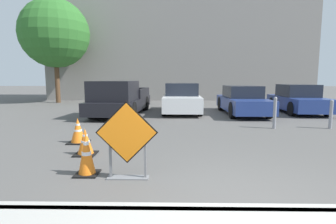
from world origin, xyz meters
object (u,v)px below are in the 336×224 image
(traffic_cone_nearest, at_px, (87,154))
(pickup_truck, at_px, (120,100))
(traffic_cone_third, at_px, (78,131))
(parked_car_second, at_px, (242,101))
(traffic_cone_second, at_px, (85,142))
(bollard_second, at_px, (331,113))
(parked_car_nearest, at_px, (182,99))
(parked_car_third, at_px, (298,100))
(bollard_nearest, at_px, (275,112))
(road_closed_sign, at_px, (127,139))

(traffic_cone_nearest, xyz_separation_m, pickup_truck, (-0.98, 7.79, 0.34))
(traffic_cone_third, bearing_deg, parked_car_second, 45.12)
(traffic_cone_nearest, bearing_deg, parked_car_second, 59.25)
(traffic_cone_second, height_order, bollard_second, bollard_second)
(traffic_cone_nearest, bearing_deg, traffic_cone_second, 109.53)
(traffic_cone_nearest, distance_m, parked_car_nearest, 9.00)
(traffic_cone_third, distance_m, parked_car_third, 10.95)
(pickup_truck, distance_m, bollard_nearest, 6.87)
(road_closed_sign, relative_size, traffic_cone_second, 2.22)
(pickup_truck, height_order, parked_car_second, pickup_truck)
(road_closed_sign, xyz_separation_m, bollard_second, (6.18, 4.67, -0.18))
(traffic_cone_second, xyz_separation_m, parked_car_nearest, (2.41, 7.54, 0.39))
(parked_car_third, height_order, bollard_second, parked_car_third)
(parked_car_nearest, bearing_deg, parked_car_second, 170.31)
(road_closed_sign, distance_m, bollard_nearest, 6.33)
(traffic_cone_third, bearing_deg, bollard_second, 15.16)
(parked_car_third, xyz_separation_m, bollard_nearest, (-2.80, -4.32, -0.08))
(traffic_cone_third, height_order, parked_car_third, parked_car_third)
(parked_car_nearest, bearing_deg, traffic_cone_third, 65.99)
(traffic_cone_second, distance_m, parked_car_second, 8.82)
(traffic_cone_second, bearing_deg, parked_car_nearest, 72.25)
(traffic_cone_nearest, relative_size, bollard_nearest, 0.72)
(traffic_cone_second, bearing_deg, road_closed_sign, -50.10)
(pickup_truck, bearing_deg, traffic_cone_nearest, 101.11)
(bollard_nearest, relative_size, bollard_second, 1.10)
(parked_car_second, xyz_separation_m, parked_car_third, (2.93, 0.55, 0.01))
(pickup_truck, distance_m, parked_car_nearest, 3.11)
(pickup_truck, height_order, bollard_second, pickup_truck)
(parked_car_nearest, distance_m, parked_car_second, 2.98)
(parked_car_nearest, height_order, parked_car_third, parked_car_nearest)
(pickup_truck, relative_size, bollard_second, 5.57)
(traffic_cone_third, bearing_deg, road_closed_sign, -55.10)
(parked_car_nearest, bearing_deg, bollard_nearest, 126.04)
(parked_car_third, bearing_deg, bollard_second, 80.02)
(traffic_cone_nearest, relative_size, pickup_truck, 0.14)
(parked_car_nearest, bearing_deg, road_closed_sign, 83.00)
(traffic_cone_third, distance_m, pickup_truck, 5.49)
(traffic_cone_second, height_order, parked_car_nearest, parked_car_nearest)
(pickup_truck, relative_size, parked_car_nearest, 1.30)
(traffic_cone_nearest, xyz_separation_m, traffic_cone_third, (-1.00, 2.32, -0.06))
(parked_car_second, relative_size, bollard_nearest, 4.21)
(bollard_nearest, bearing_deg, pickup_truck, 151.07)
(parked_car_third, bearing_deg, traffic_cone_second, 44.04)
(parked_car_third, bearing_deg, traffic_cone_third, 37.88)
(traffic_cone_second, bearing_deg, bollard_nearest, 30.59)
(pickup_truck, xyz_separation_m, bollard_nearest, (6.01, -3.32, -0.15))
(traffic_cone_second, xyz_separation_m, pickup_truck, (-0.54, 6.55, 0.43))
(road_closed_sign, relative_size, traffic_cone_third, 1.99)
(traffic_cone_third, bearing_deg, parked_car_third, 36.26)
(parked_car_nearest, height_order, parked_car_second, parked_car_nearest)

